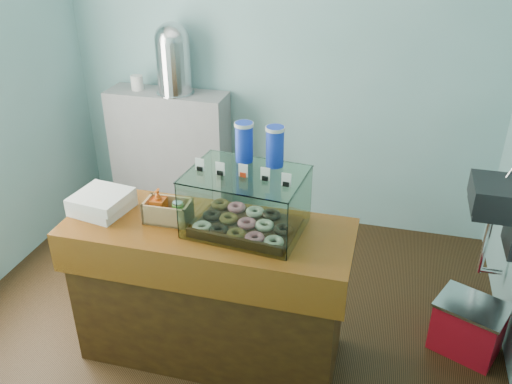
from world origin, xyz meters
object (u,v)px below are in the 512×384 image
(coffee_urn, at_px, (173,57))
(red_cooler, at_px, (468,327))
(display_case, at_px, (248,198))
(counter, at_px, (210,291))

(coffee_urn, height_order, red_cooler, coffee_urn)
(display_case, relative_size, coffee_urn, 1.14)
(display_case, xyz_separation_m, coffee_urn, (-1.03, 1.50, 0.32))
(counter, relative_size, coffee_urn, 2.84)
(counter, bearing_deg, coffee_urn, 117.38)
(coffee_urn, bearing_deg, red_cooler, -26.49)
(counter, xyz_separation_m, coffee_urn, (-0.81, 1.57, 0.94))
(counter, height_order, red_cooler, counter)
(display_case, xyz_separation_m, red_cooler, (1.29, 0.34, -0.90))
(red_cooler, bearing_deg, counter, -140.65)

